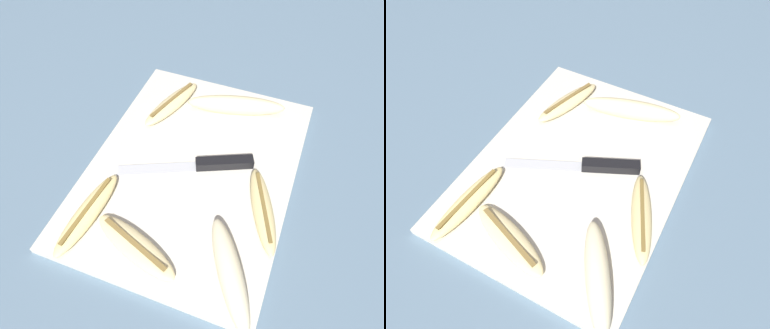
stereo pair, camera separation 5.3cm
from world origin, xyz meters
The scene contains 9 objects.
ground_plane centered at (0.00, 0.00, 0.00)m, with size 4.00×4.00×0.00m, color slate.
cutting_board centered at (0.00, 0.00, 0.01)m, with size 0.47×0.35×0.01m.
knife centered at (0.01, -0.03, 0.02)m, with size 0.12×0.23×0.02m.
banana_soft_right centered at (0.16, -0.03, 0.03)m, with size 0.08×0.20×0.04m.
banana_golden_short centered at (-0.15, 0.12, 0.02)m, with size 0.17×0.05×0.02m.
banana_mellow_near centered at (0.13, 0.09, 0.02)m, with size 0.16×0.08×0.02m.
banana_spotted_left centered at (-0.05, -0.14, 0.02)m, with size 0.16×0.09×0.02m.
banana_bright_far centered at (-0.17, -0.12, 0.03)m, with size 0.17×0.12×0.03m.
banana_ripe_center centered at (-0.18, 0.02, 0.02)m, with size 0.09×0.16×0.02m.
Camera 2 is at (-0.36, -0.19, 0.54)m, focal length 35.00 mm.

